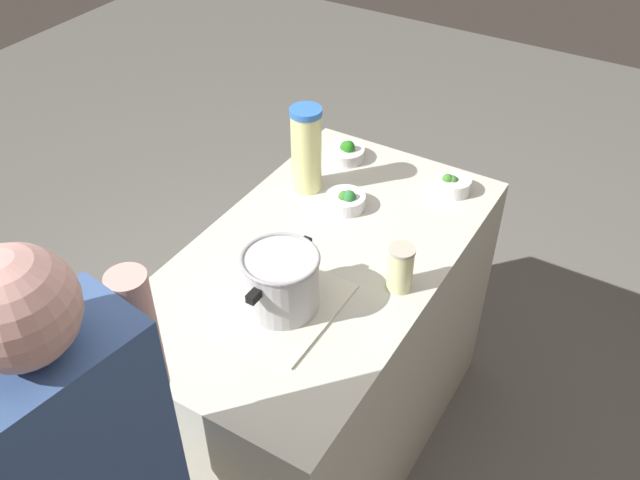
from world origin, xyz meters
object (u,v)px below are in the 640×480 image
at_px(broccoli_bowl_front, 346,153).
at_px(lemonade_pitcher, 306,149).
at_px(mason_jar, 400,268).
at_px(broccoli_bowl_back, 346,201).
at_px(broccoli_bowl_center, 453,185).
at_px(cooking_pot, 281,280).

bearing_deg(broccoli_bowl_front, lemonade_pitcher, -6.49).
xyz_separation_m(mason_jar, broccoli_bowl_back, (-0.25, -0.31, -0.04)).
height_order(lemonade_pitcher, broccoli_bowl_center, lemonade_pitcher).
xyz_separation_m(broccoli_bowl_front, broccoli_bowl_back, (0.26, 0.14, 0.00)).
height_order(mason_jar, broccoli_bowl_back, mason_jar).
xyz_separation_m(lemonade_pitcher, broccoli_bowl_center, (-0.23, 0.43, -0.12)).
bearing_deg(cooking_pot, broccoli_bowl_back, -171.26).
distance_m(cooking_pot, broccoli_bowl_center, 0.77).
bearing_deg(lemonade_pitcher, cooking_pot, 25.14).
relative_size(cooking_pot, lemonade_pitcher, 0.94).
xyz_separation_m(cooking_pot, broccoli_bowl_back, (-0.49, -0.07, -0.07)).
distance_m(broccoli_bowl_front, broccoli_bowl_center, 0.41).
relative_size(broccoli_bowl_front, broccoli_bowl_center, 1.22).
distance_m(mason_jar, broccoli_bowl_front, 0.68).
bearing_deg(broccoli_bowl_center, lemonade_pitcher, -61.85).
distance_m(mason_jar, broccoli_bowl_center, 0.52).
xyz_separation_m(cooking_pot, lemonade_pitcher, (-0.52, -0.24, 0.05)).
bearing_deg(lemonade_pitcher, broccoli_bowl_front, 173.51).
distance_m(lemonade_pitcher, broccoli_bowl_front, 0.26).
relative_size(mason_jar, broccoli_bowl_front, 1.06).
distance_m(cooking_pot, mason_jar, 0.34).
relative_size(cooking_pot, broccoli_bowl_front, 2.10).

